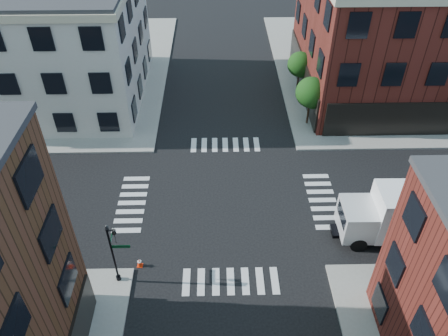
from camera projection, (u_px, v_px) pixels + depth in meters
ground at (227, 202)px, 31.98m from camera, size 120.00×120.00×0.00m
sidewalk_ne at (411, 67)px, 48.48m from camera, size 30.00×30.00×0.15m
sidewalk_nw at (31, 71)px, 47.78m from camera, size 30.00×30.00×0.15m
building_ne at (442, 33)px, 40.84m from camera, size 25.00×16.00×12.00m
building_nw at (19, 42)px, 40.50m from camera, size 22.00×16.00×11.00m
tree_near at (312, 94)px, 37.79m from camera, size 2.69×2.69×4.49m
tree_far at (300, 66)px, 42.60m from camera, size 2.43×2.43×4.07m
signal_pole at (113, 248)px, 24.90m from camera, size 1.29×1.24×4.60m
box_truck at (411, 214)px, 28.09m from camera, size 8.83×2.83×3.97m
traffic_cone at (140, 263)px, 27.30m from camera, size 0.37×0.37×0.64m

